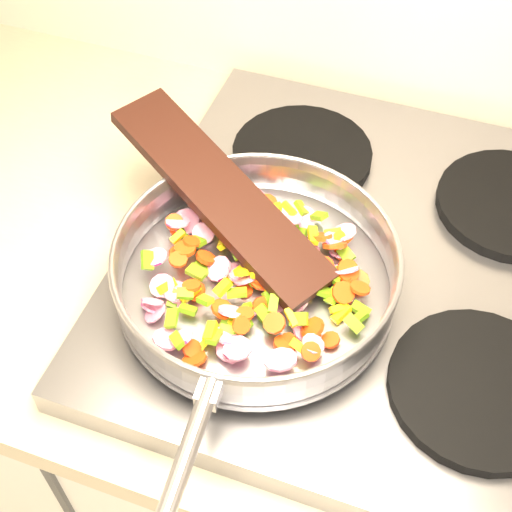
% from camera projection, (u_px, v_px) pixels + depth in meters
% --- Properties ---
extents(cooktop, '(0.60, 0.60, 0.04)m').
position_uv_depth(cooktop, '(376.00, 270.00, 0.88)').
color(cooktop, '#939399').
rests_on(cooktop, counter_top).
extents(grate_fl, '(0.19, 0.19, 0.02)m').
position_uv_depth(grate_fl, '(228.00, 314.00, 0.80)').
color(grate_fl, black).
rests_on(grate_fl, cooktop).
extents(grate_fr, '(0.19, 0.19, 0.02)m').
position_uv_depth(grate_fr, '(479.00, 388.00, 0.74)').
color(grate_fr, black).
rests_on(grate_fr, cooktop).
extents(grate_bl, '(0.19, 0.19, 0.02)m').
position_uv_depth(grate_bl, '(302.00, 154.00, 0.97)').
color(grate_bl, black).
rests_on(grate_bl, cooktop).
extents(grate_br, '(0.19, 0.19, 0.02)m').
position_uv_depth(grate_br, '(512.00, 204.00, 0.91)').
color(grate_br, black).
rests_on(grate_br, cooktop).
extents(saute_pan, '(0.36, 0.53, 0.06)m').
position_uv_depth(saute_pan, '(256.00, 270.00, 0.79)').
color(saute_pan, '#9E9EA5').
rests_on(saute_pan, grate_fl).
extents(vegetable_heap, '(0.27, 0.27, 0.05)m').
position_uv_depth(vegetable_heap, '(257.00, 278.00, 0.80)').
color(vegetable_heap, '#5B9113').
rests_on(vegetable_heap, saute_pan).
extents(wooden_spatula, '(0.32, 0.22, 0.08)m').
position_uv_depth(wooden_spatula, '(220.00, 193.00, 0.83)').
color(wooden_spatula, black).
rests_on(wooden_spatula, saute_pan).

